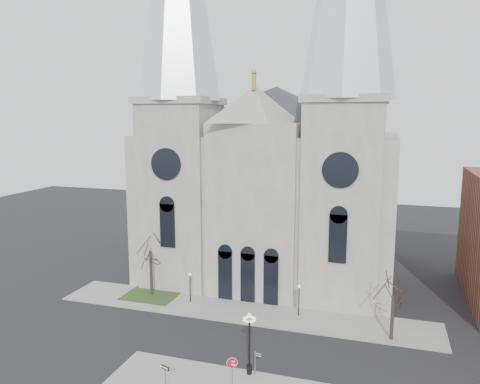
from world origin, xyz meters
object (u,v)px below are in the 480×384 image
(stop_sign, at_px, (232,366))
(one_way_sign, at_px, (165,373))
(globe_lamp, at_px, (249,336))
(street_name_sign, at_px, (256,361))

(stop_sign, height_order, one_way_sign, stop_sign)
(globe_lamp, relative_size, one_way_sign, 2.41)
(stop_sign, xyz_separation_m, street_name_sign, (1.24, 2.20, -0.55))
(globe_lamp, height_order, street_name_sign, globe_lamp)
(stop_sign, bearing_deg, one_way_sign, -164.58)
(globe_lamp, height_order, one_way_sign, globe_lamp)
(stop_sign, height_order, street_name_sign, stop_sign)
(one_way_sign, height_order, street_name_sign, one_way_sign)
(globe_lamp, bearing_deg, street_name_sign, -1.45)
(street_name_sign, bearing_deg, one_way_sign, -135.16)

